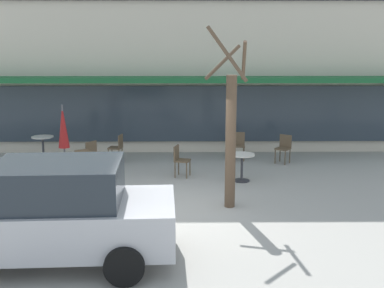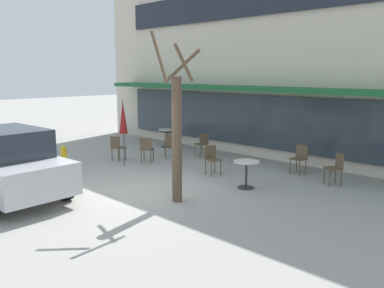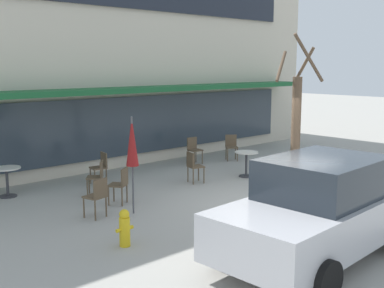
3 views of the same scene
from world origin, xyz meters
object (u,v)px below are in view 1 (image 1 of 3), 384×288
cafe_table_near_wall (43,144)px  cafe_table_streetside (242,163)px  cafe_chair_0 (284,147)px  parked_sedan (53,213)px  cafe_chair_2 (80,162)px  cafe_chair_1 (118,146)px  cafe_chair_4 (239,144)px  patio_umbrella_green_folded (63,127)px  cafe_chair_6 (38,167)px  cafe_chair_3 (89,153)px  street_tree (231,133)px  cafe_chair_5 (180,158)px

cafe_table_near_wall → cafe_table_streetside: (6.17, -2.61, 0.00)m
cafe_chair_0 → parked_sedan: (-5.33, -6.99, 0.35)m
cafe_chair_0 → cafe_chair_2: same height
cafe_chair_1 → cafe_chair_4: (3.87, 0.32, 0.00)m
patio_umbrella_green_folded → cafe_chair_6: 1.37m
cafe_chair_2 → parked_sedan: 5.11m
cafe_table_streetside → cafe_chair_1: cafe_chair_1 is taller
cafe_chair_3 → street_tree: 5.23m
cafe_chair_2 → cafe_chair_4: 5.17m
patio_umbrella_green_folded → parked_sedan: size_ratio=0.51×
cafe_chair_2 → cafe_chair_6: same height
cafe_table_streetside → street_tree: 2.47m
cafe_chair_3 → patio_umbrella_green_folded: bearing=-97.1°
cafe_chair_3 → street_tree: bearing=-40.4°
cafe_table_near_wall → cafe_chair_5: (4.47, -2.12, 0.01)m
cafe_chair_0 → cafe_chair_5: same height
street_tree → cafe_chair_3: bearing=139.6°
cafe_chair_3 → cafe_chair_4: (4.57, 1.31, 0.00)m
parked_sedan → cafe_chair_3: bearing=95.8°
cafe_table_near_wall → cafe_chair_3: cafe_chair_3 is taller
cafe_chair_0 → parked_sedan: parked_sedan is taller
cafe_chair_3 → cafe_table_streetside: bearing=-15.3°
cafe_table_streetside → patio_umbrella_green_folded: (-4.63, -0.68, 1.11)m
cafe_chair_1 → cafe_chair_5: bearing=-40.3°
cafe_chair_2 → cafe_chair_6: 1.12m
cafe_chair_3 → parked_sedan: size_ratio=0.21×
cafe_chair_2 → cafe_chair_3: (0.02, 1.07, 0.00)m
cafe_chair_6 → patio_umbrella_green_folded: bearing=-18.5°
cafe_chair_1 → cafe_chair_3: bearing=-125.5°
street_tree → cafe_table_streetside: bearing=76.1°
patio_umbrella_green_folded → cafe_chair_0: (6.18, 2.73, -1.10)m
cafe_chair_2 → cafe_chair_5: 2.75m
cafe_table_near_wall → cafe_chair_0: bearing=-4.1°
cafe_chair_0 → cafe_chair_6: 7.38m
patio_umbrella_green_folded → cafe_chair_0: 6.85m
cafe_chair_1 → cafe_chair_6: 3.11m
cafe_chair_2 → cafe_chair_5: size_ratio=1.00×
cafe_chair_2 → cafe_chair_5: bearing=7.7°
cafe_chair_0 → cafe_chair_3: 6.01m
parked_sedan → street_tree: size_ratio=1.05×
parked_sedan → street_tree: (3.26, 2.83, 0.84)m
cafe_chair_4 → cafe_chair_3: bearing=-164.0°
cafe_chair_2 → cafe_chair_5: (2.72, 0.37, 0.00)m
patio_umbrella_green_folded → cafe_chair_5: bearing=21.8°
cafe_table_near_wall → cafe_chair_1: cafe_chair_1 is taller
cafe_chair_5 → street_tree: bearing=-65.5°
cafe_chair_0 → street_tree: bearing=-116.6°
patio_umbrella_green_folded → cafe_chair_4: patio_umbrella_green_folded is taller
cafe_table_streetside → street_tree: bearing=-103.9°
cafe_chair_3 → cafe_chair_6: 1.91m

